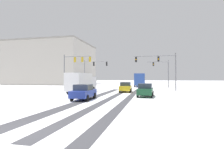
% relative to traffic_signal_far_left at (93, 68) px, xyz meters
% --- Properties ---
extents(ground_plane, '(300.00, 300.00, 0.00)m').
position_rel_traffic_signal_far_left_xyz_m(ground_plane, '(7.75, -32.62, -4.63)').
color(ground_plane, white).
extents(wheel_track_left_lane, '(0.84, 29.10, 0.01)m').
position_rel_traffic_signal_far_left_xyz_m(wheel_track_left_lane, '(8.82, -19.39, -4.62)').
color(wheel_track_left_lane, '#424247').
rests_on(wheel_track_left_lane, ground).
extents(wheel_track_right_lane, '(0.81, 29.10, 0.01)m').
position_rel_traffic_signal_far_left_xyz_m(wheel_track_right_lane, '(10.85, -19.39, -4.62)').
color(wheel_track_right_lane, '#424247').
rests_on(wheel_track_right_lane, ground).
extents(wheel_track_center, '(1.18, 29.10, 0.01)m').
position_rel_traffic_signal_far_left_xyz_m(wheel_track_center, '(6.63, -19.39, -4.62)').
color(wheel_track_center, '#424247').
rests_on(wheel_track_center, ground).
extents(sidewalk_kerb_right, '(4.00, 29.10, 0.12)m').
position_rel_traffic_signal_far_left_xyz_m(sidewalk_kerb_right, '(18.84, -20.71, -4.57)').
color(sidewalk_kerb_right, white).
rests_on(sidewalk_kerb_right, ground).
extents(traffic_signal_far_left, '(5.69, 0.74, 6.50)m').
position_rel_traffic_signal_far_left_xyz_m(traffic_signal_far_left, '(0.00, 0.00, 0.00)').
color(traffic_signal_far_left, slate).
rests_on(traffic_signal_far_left, ground).
extents(traffic_signal_near_left, '(5.23, 0.39, 6.50)m').
position_rel_traffic_signal_far_left_xyz_m(traffic_signal_near_left, '(0.11, -10.15, 0.13)').
color(traffic_signal_near_left, slate).
rests_on(traffic_signal_near_left, ground).
extents(traffic_signal_far_right, '(5.01, 0.61, 6.50)m').
position_rel_traffic_signal_far_left_xyz_m(traffic_signal_far_right, '(16.12, 3.73, -0.27)').
color(traffic_signal_far_right, slate).
rests_on(traffic_signal_far_right, ground).
extents(traffic_signal_near_right, '(7.09, 0.49, 6.50)m').
position_rel_traffic_signal_far_left_xyz_m(traffic_signal_near_right, '(14.96, -8.11, 0.06)').
color(traffic_signal_near_right, slate).
rests_on(traffic_signal_near_right, ground).
extents(car_yellow_cab_lead, '(1.99, 4.18, 1.62)m').
position_rel_traffic_signal_far_left_xyz_m(car_yellow_cab_lead, '(9.33, -11.06, -3.81)').
color(car_yellow_cab_lead, yellow).
rests_on(car_yellow_cab_lead, ground).
extents(car_dark_green_second, '(2.02, 4.19, 1.62)m').
position_rel_traffic_signal_far_left_xyz_m(car_dark_green_second, '(12.65, -17.20, -3.81)').
color(car_dark_green_second, '#194C2D').
rests_on(car_dark_green_second, ground).
extents(car_blue_third, '(1.95, 4.16, 1.62)m').
position_rel_traffic_signal_far_left_xyz_m(car_blue_third, '(6.32, -21.68, -3.81)').
color(car_blue_third, '#233899').
rests_on(car_blue_third, ground).
extents(bus_oncoming, '(2.83, 11.05, 3.38)m').
position_rel_traffic_signal_far_left_xyz_m(bus_oncoming, '(10.59, 8.55, -2.64)').
color(bus_oncoming, '#284793').
rests_on(bus_oncoming, ground).
extents(box_truck_delivery, '(2.45, 7.45, 3.02)m').
position_rel_traffic_signal_far_left_xyz_m(box_truck_delivery, '(2.93, -13.88, -2.99)').
color(box_truck_delivery, silver).
rests_on(box_truck_delivery, ground).
extents(office_building_far_left_block, '(29.00, 21.80, 14.91)m').
position_rel_traffic_signal_far_left_xyz_m(office_building_far_left_block, '(-23.27, 19.61, 2.83)').
color(office_building_far_left_block, '#B2ADA3').
rests_on(office_building_far_left_block, ground).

